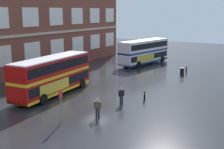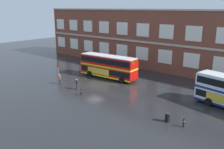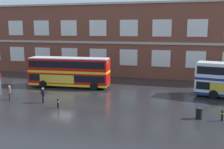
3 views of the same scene
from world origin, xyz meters
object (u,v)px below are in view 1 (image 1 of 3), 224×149
at_px(safety_bollard_west, 145,95).
at_px(waiting_passenger, 121,95).
at_px(bus_stand_flag, 61,104).
at_px(station_litter_bin, 182,71).
at_px(double_decker_near, 53,75).
at_px(safety_bollard_east, 186,69).
at_px(double_decker_middle, 144,52).
at_px(second_passenger, 98,107).

bearing_deg(safety_bollard_west, waiting_passenger, 151.56).
xyz_separation_m(waiting_passenger, bus_stand_flag, (-6.82, 1.75, 0.70)).
bearing_deg(station_litter_bin, double_decker_near, 151.93).
distance_m(safety_bollard_west, safety_bollard_east, 15.64).
distance_m(bus_stand_flag, safety_bollard_east, 25.07).
bearing_deg(double_decker_near, double_decker_middle, -1.55).
height_order(safety_bollard_west, safety_bollard_east, same).
distance_m(double_decker_middle, bus_stand_flag, 28.85).
bearing_deg(safety_bollard_east, double_decker_middle, 68.12).
bearing_deg(safety_bollard_east, double_decker_near, 154.41).
xyz_separation_m(station_litter_bin, safety_bollard_east, (1.94, -0.02, -0.03)).
xyz_separation_m(double_decker_middle, second_passenger, (-25.64, -7.52, -1.22)).
height_order(second_passenger, bus_stand_flag, bus_stand_flag).
distance_m(double_decker_near, second_passenger, 8.96).
bearing_deg(double_decker_near, waiting_passenger, -85.63).
bearing_deg(double_decker_middle, station_litter_bin, -122.41).
distance_m(double_decker_near, double_decker_middle, 22.07).
relative_size(waiting_passenger, station_litter_bin, 1.65).
relative_size(double_decker_near, waiting_passenger, 6.57).
relative_size(double_decker_middle, bus_stand_flag, 4.18).
distance_m(waiting_passenger, safety_bollard_east, 18.11).
bearing_deg(safety_bollard_east, waiting_passenger, 177.29).
height_order(double_decker_near, safety_bollard_east, double_decker_near).
xyz_separation_m(double_decker_near, waiting_passenger, (0.62, -8.10, -1.22)).
xyz_separation_m(bus_stand_flag, safety_bollard_west, (9.27, -3.08, -1.14)).
height_order(waiting_passenger, safety_bollard_east, waiting_passenger).
height_order(double_decker_near, waiting_passenger, double_decker_near).
distance_m(second_passenger, station_litter_bin, 20.37).
bearing_deg(second_passenger, double_decker_near, 66.21).
distance_m(double_decker_middle, waiting_passenger, 22.75).
distance_m(double_decker_middle, second_passenger, 26.75).
xyz_separation_m(station_litter_bin, safety_bollard_west, (-13.69, -0.49, -0.03)).
bearing_deg(double_decker_middle, second_passenger, -163.65).
xyz_separation_m(second_passenger, bus_stand_flag, (-2.62, 1.77, 0.70)).
distance_m(second_passenger, safety_bollard_east, 22.31).
height_order(waiting_passenger, station_litter_bin, waiting_passenger).
bearing_deg(second_passenger, double_decker_middle, 16.35).
bearing_deg(station_litter_bin, double_decker_middle, 57.59).
bearing_deg(station_litter_bin, waiting_passenger, 177.02).
relative_size(waiting_passenger, second_passenger, 1.00).
bearing_deg(bus_stand_flag, double_decker_middle, 11.51).
bearing_deg(waiting_passenger, safety_bollard_east, -2.71).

